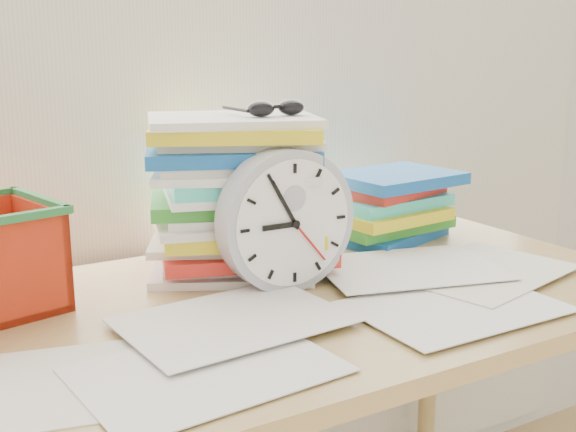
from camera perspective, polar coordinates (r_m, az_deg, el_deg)
desk at (r=1.22m, az=-2.11°, el=-10.03°), size 1.40×0.70×0.75m
paper_stack at (r=1.33m, az=-3.88°, el=1.73°), size 0.40×0.36×0.29m
clock at (r=1.22m, az=-0.14°, el=-0.34°), size 0.24×0.05×0.24m
sunglasses at (r=1.28m, az=-0.94°, el=8.52°), size 0.13×0.11×0.03m
book_stack at (r=1.57m, az=7.62°, el=0.83°), size 0.32×0.27×0.15m
scattered_papers at (r=1.20m, az=-2.15°, el=-6.47°), size 1.26×0.42×0.02m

